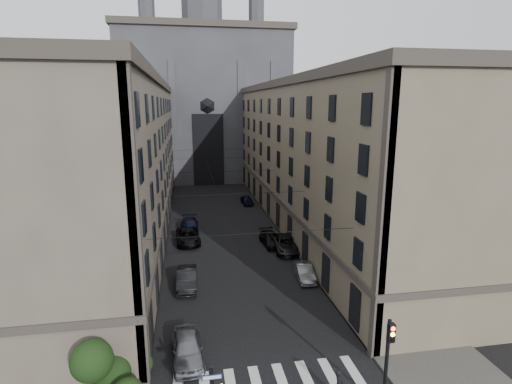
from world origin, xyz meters
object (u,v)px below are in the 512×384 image
car_left_midfar (188,236)px  car_left_far (190,226)px  car_right_near (304,272)px  traffic_light_right (388,354)px  gothic_tower (204,95)px  car_right_midfar (271,239)px  car_left_near (187,348)px  car_right_far (247,200)px  car_right_midnear (286,244)px  car_left_midnear (187,279)px

car_left_midfar → car_left_far: (0.21, 4.19, -0.00)m
car_right_near → traffic_light_right: bearing=-86.7°
gothic_tower → car_right_midfar: bearing=-84.0°
car_left_midfar → car_right_midfar: car_left_midfar is taller
traffic_light_right → car_right_near: traffic_light_right is taller
car_left_near → car_right_far: car_left_near is taller
gothic_tower → car_right_far: size_ratio=14.49×
car_left_near → car_right_midnear: size_ratio=0.81×
car_left_near → car_right_midnear: bearing=54.8°
car_right_midnear → car_right_midfar: size_ratio=1.19×
car_left_midnear → car_left_far: (0.41, 15.81, -0.01)m
car_left_near → car_left_midfar: size_ratio=0.83×
traffic_light_right → car_left_near: traffic_light_right is taller
traffic_light_right → car_left_midnear: (-10.26, 16.50, -2.48)m
car_right_far → car_left_midfar: bearing=-122.8°
car_right_near → car_left_near: bearing=-131.4°
traffic_light_right → car_left_midfar: traffic_light_right is taller
car_left_midfar → car_right_midnear: 11.53m
car_left_midnear → car_right_far: bearing=72.6°
car_left_midfar → car_left_far: size_ratio=1.05×
car_right_midnear → car_right_far: 21.33m
traffic_light_right → car_left_midnear: traffic_light_right is taller
car_left_midnear → car_right_far: car_left_midnear is taller
gothic_tower → car_right_far: gothic_tower is taller
gothic_tower → car_right_midnear: size_ratio=9.84×
car_left_midfar → car_left_far: bearing=84.3°
car_left_far → car_right_midfar: bearing=-35.5°
traffic_light_right → car_right_far: bearing=90.7°
car_left_near → car_left_midfar: bearing=85.9°
car_right_near → car_right_far: bearing=97.0°
car_right_far → car_left_far: bearing=-129.7°
car_left_midfar → car_right_far: 19.39m
gothic_tower → car_left_midnear: size_ratio=11.84×
car_left_near → car_right_far: (9.75, 38.95, -0.13)m
car_right_near → gothic_tower: bearing=101.1°
car_left_far → car_right_midfar: (9.19, -6.57, -0.08)m
car_left_far → car_left_midfar: bearing=-92.8°
car_right_midnear → car_right_far: (-1.14, 21.30, -0.14)m
traffic_light_right → car_right_midnear: bearing=88.6°
car_left_midnear → car_left_far: car_left_midnear is taller
gothic_tower → car_right_near: bearing=-83.9°
gothic_tower → car_right_midnear: 52.52m
traffic_light_right → car_left_far: 33.88m
gothic_tower → car_right_far: (5.06, -28.01, -17.12)m
car_right_near → car_right_far: size_ratio=1.04×
car_left_midfar → car_right_midnear: car_right_midnear is taller
gothic_tower → traffic_light_right: bearing=-85.6°
car_right_midfar → car_right_midnear: bearing=-62.3°
gothic_tower → car_right_near: size_ratio=13.89×
car_left_midnear → car_right_midfar: bearing=45.3°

